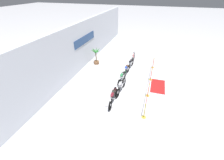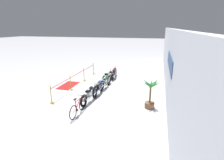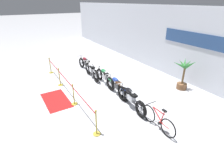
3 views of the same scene
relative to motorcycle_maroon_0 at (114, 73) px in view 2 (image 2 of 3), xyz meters
name	(u,v)px [view 2 (image 2 of 3)]	position (x,y,z in m)	size (l,w,h in m)	color
ground_plane	(96,87)	(2.67, -0.73, -0.46)	(120.00, 120.00, 0.00)	silver
back_wall	(170,63)	(2.68, 4.39, 1.65)	(28.00, 0.29, 4.20)	silver
motorcycle_maroon_0	(114,73)	(0.00, 0.00, 0.00)	(2.15, 0.62, 0.93)	black
motorcycle_silver_1	(107,77)	(1.35, -0.21, 0.01)	(2.19, 0.62, 0.96)	black
motorcycle_green_2	(105,82)	(2.65, 0.02, 0.01)	(2.26, 0.62, 0.94)	black
motorcycle_blue_3	(99,87)	(4.01, -0.03, 0.01)	(2.13, 0.62, 0.94)	black
motorcycle_black_4	(90,94)	(5.31, -0.13, 0.01)	(2.28, 0.62, 0.94)	black
bicycle	(78,108)	(6.99, -0.11, -0.07)	(1.74, 0.48, 0.96)	black
potted_palm_left_of_row	(150,93)	(5.25, 3.38, 0.42)	(0.98, 1.04, 1.72)	brown
stanchion_far_left	(84,72)	(1.41, -2.23, 0.24)	(7.00, 0.28, 1.05)	gold
stanchion_mid_left	(84,76)	(1.42, -2.23, -0.10)	(0.28, 0.28, 1.05)	gold
stanchion_mid_right	(71,85)	(3.75, -2.23, -0.10)	(0.28, 0.28, 1.05)	gold
stanchion_far_right	(51,97)	(6.10, -2.23, -0.10)	(0.28, 0.28, 1.05)	gold
floor_banner	(68,85)	(2.94, -2.88, -0.45)	(2.04, 1.09, 0.01)	maroon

